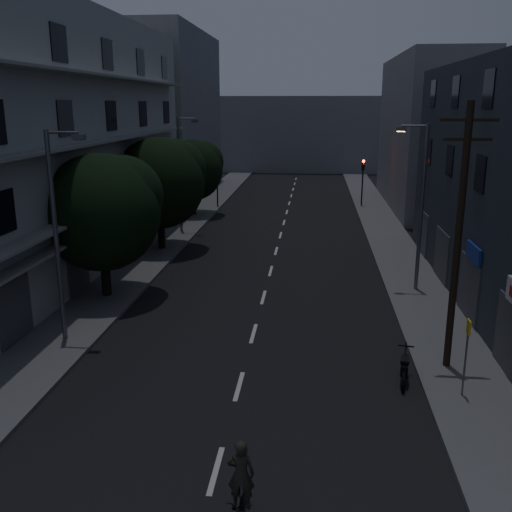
% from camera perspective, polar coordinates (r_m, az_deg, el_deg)
% --- Properties ---
extents(ground, '(160.00, 160.00, 0.00)m').
position_cam_1_polar(ground, '(36.65, 2.08, 0.70)').
color(ground, black).
rests_on(ground, ground).
extents(sidewalk_left, '(3.00, 90.00, 0.15)m').
position_cam_1_polar(sidewalk_left, '(37.85, -9.32, 1.09)').
color(sidewalk_left, '#565659').
rests_on(sidewalk_left, ground).
extents(sidewalk_right, '(3.00, 90.00, 0.15)m').
position_cam_1_polar(sidewalk_right, '(36.92, 13.78, 0.50)').
color(sidewalk_right, '#565659').
rests_on(sidewalk_right, ground).
extents(lane_markings, '(0.15, 60.50, 0.01)m').
position_cam_1_polar(lane_markings, '(42.72, 2.65, 2.77)').
color(lane_markings, beige).
rests_on(lane_markings, ground).
extents(building_left, '(7.00, 36.00, 14.00)m').
position_cam_1_polar(building_left, '(31.89, -21.11, 10.33)').
color(building_left, '#A3A49F').
rests_on(building_left, ground).
extents(building_far_left, '(6.00, 20.00, 16.00)m').
position_cam_1_polar(building_far_left, '(60.18, -8.12, 13.86)').
color(building_far_left, slate).
rests_on(building_far_left, ground).
extents(building_far_right, '(6.00, 20.00, 13.00)m').
position_cam_1_polar(building_far_right, '(53.39, 16.68, 11.66)').
color(building_far_right, slate).
rests_on(building_far_right, ground).
extents(building_far_end, '(24.00, 8.00, 10.00)m').
position_cam_1_polar(building_far_end, '(80.57, 4.32, 12.08)').
color(building_far_end, slate).
rests_on(building_far_end, ground).
extents(tree_near, '(5.47, 5.47, 6.75)m').
position_cam_1_polar(tree_near, '(27.42, -15.09, 4.67)').
color(tree_near, black).
rests_on(tree_near, sidewalk_left).
extents(tree_mid, '(5.64, 5.64, 6.95)m').
position_cam_1_polar(tree_mid, '(36.04, -9.56, 7.53)').
color(tree_mid, black).
rests_on(tree_mid, sidewalk_left).
extents(tree_far, '(4.94, 4.94, 6.10)m').
position_cam_1_polar(tree_far, '(47.32, -6.30, 8.76)').
color(tree_far, black).
rests_on(tree_far, sidewalk_left).
extents(traffic_signal_far_right, '(0.28, 0.37, 4.10)m').
position_cam_1_polar(traffic_signal_far_right, '(52.03, 10.64, 8.19)').
color(traffic_signal_far_right, black).
rests_on(traffic_signal_far_right, sidewalk_right).
extents(traffic_signal_far_left, '(0.28, 0.37, 4.10)m').
position_cam_1_polar(traffic_signal_far_left, '(51.12, -3.92, 8.29)').
color(traffic_signal_far_left, black).
rests_on(traffic_signal_far_left, sidewalk_left).
extents(street_lamp_left_near, '(1.51, 0.25, 8.00)m').
position_cam_1_polar(street_lamp_left_near, '(22.50, -19.19, 2.76)').
color(street_lamp_left_near, slate).
rests_on(street_lamp_left_near, sidewalk_left).
extents(street_lamp_right, '(1.51, 0.25, 8.00)m').
position_cam_1_polar(street_lamp_right, '(28.40, 16.05, 5.41)').
color(street_lamp_right, slate).
rests_on(street_lamp_right, sidewalk_right).
extents(street_lamp_left_far, '(1.51, 0.25, 8.00)m').
position_cam_1_polar(street_lamp_left_far, '(40.89, -7.49, 8.63)').
color(street_lamp_left_far, '#5A5D61').
rests_on(street_lamp_left_far, sidewalk_left).
extents(utility_pole, '(1.80, 0.24, 9.00)m').
position_cam_1_polar(utility_pole, '(19.99, 19.59, 2.06)').
color(utility_pole, black).
rests_on(utility_pole, sidewalk_right).
extents(bus_stop_sign, '(0.06, 0.35, 2.52)m').
position_cam_1_polar(bus_stop_sign, '(18.88, 20.35, -8.26)').
color(bus_stop_sign, '#595B60').
rests_on(bus_stop_sign, sidewalk_right).
extents(motorcycle, '(0.59, 1.86, 1.20)m').
position_cam_1_polar(motorcycle, '(20.01, 14.61, -10.88)').
color(motorcycle, black).
rests_on(motorcycle, ground).
extents(cyclist, '(0.61, 1.65, 2.08)m').
position_cam_1_polar(cyclist, '(13.60, -1.49, -22.87)').
color(cyclist, black).
rests_on(cyclist, ground).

